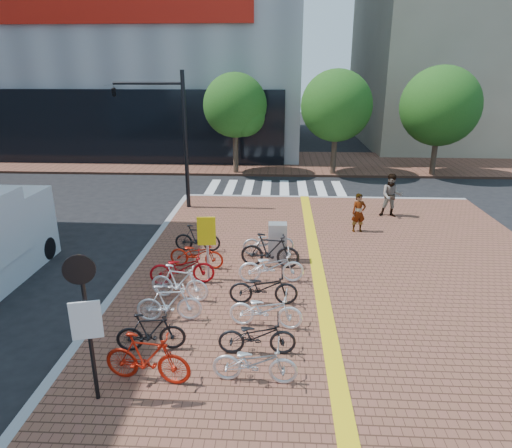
# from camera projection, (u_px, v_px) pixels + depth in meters

# --- Properties ---
(ground) EXTENTS (120.00, 120.00, 0.00)m
(ground) POSITION_uv_depth(u_px,v_px,m) (249.00, 324.00, 11.85)
(ground) COLOR black
(ground) RESTS_ON ground
(kerb_north) EXTENTS (14.00, 0.25, 0.15)m
(kerb_north) POSITION_uv_depth(u_px,v_px,m) (324.00, 198.00, 23.01)
(kerb_north) COLOR gray
(kerb_north) RESTS_ON ground
(far_sidewalk) EXTENTS (70.00, 8.00, 0.15)m
(far_sidewalk) POSITION_uv_depth(u_px,v_px,m) (269.00, 163.00, 31.66)
(far_sidewalk) COLOR brown
(far_sidewalk) RESTS_ON ground
(building_beige) EXTENTS (20.00, 18.00, 18.00)m
(building_beige) POSITION_uv_depth(u_px,v_px,m) (488.00, 34.00, 38.25)
(building_beige) COLOR gray
(building_beige) RESTS_ON ground
(crosswalk) EXTENTS (7.50, 4.00, 0.01)m
(crosswalk) POSITION_uv_depth(u_px,v_px,m) (275.00, 189.00, 25.05)
(crosswalk) COLOR silver
(crosswalk) RESTS_ON ground
(street_trees) EXTENTS (16.20, 4.60, 6.35)m
(street_trees) POSITION_uv_depth(u_px,v_px,m) (354.00, 108.00, 26.75)
(street_trees) COLOR #38281E
(street_trees) RESTS_ON far_sidewalk
(bike_0) EXTENTS (1.90, 0.77, 1.11)m
(bike_0) POSITION_uv_depth(u_px,v_px,m) (147.00, 358.00, 9.31)
(bike_0) COLOR red
(bike_0) RESTS_ON sidewalk
(bike_1) EXTENTS (1.62, 0.66, 0.95)m
(bike_1) POSITION_uv_depth(u_px,v_px,m) (151.00, 332.00, 10.37)
(bike_1) COLOR black
(bike_1) RESTS_ON sidewalk
(bike_2) EXTENTS (1.70, 0.63, 1.00)m
(bike_2) POSITION_uv_depth(u_px,v_px,m) (169.00, 303.00, 11.59)
(bike_2) COLOR white
(bike_2) RESTS_ON sidewalk
(bike_3) EXTENTS (1.77, 0.82, 1.03)m
(bike_3) POSITION_uv_depth(u_px,v_px,m) (179.00, 282.00, 12.68)
(bike_3) COLOR white
(bike_3) RESTS_ON sidewalk
(bike_4) EXTENTS (2.01, 0.96, 1.01)m
(bike_4) POSITION_uv_depth(u_px,v_px,m) (182.00, 268.00, 13.61)
(bike_4) COLOR #B10C12
(bike_4) RESTS_ON sidewalk
(bike_5) EXTENTS (1.86, 0.87, 0.94)m
(bike_5) POSITION_uv_depth(u_px,v_px,m) (196.00, 254.00, 14.75)
(bike_5) COLOR #B41E0C
(bike_5) RESTS_ON sidewalk
(bike_6) EXTENTS (1.62, 0.47, 0.97)m
(bike_6) POSITION_uv_depth(u_px,v_px,m) (198.00, 238.00, 16.05)
(bike_6) COLOR black
(bike_6) RESTS_ON sidewalk
(bike_7) EXTENTS (1.79, 0.70, 0.93)m
(bike_7) POSITION_uv_depth(u_px,v_px,m) (255.00, 362.00, 9.33)
(bike_7) COLOR silver
(bike_7) RESTS_ON sidewalk
(bike_8) EXTENTS (1.78, 0.68, 0.92)m
(bike_8) POSITION_uv_depth(u_px,v_px,m) (257.00, 335.00, 10.26)
(bike_8) COLOR black
(bike_8) RESTS_ON sidewalk
(bike_9) EXTENTS (1.90, 0.84, 0.97)m
(bike_9) POSITION_uv_depth(u_px,v_px,m) (266.00, 309.00, 11.32)
(bike_9) COLOR white
(bike_9) RESTS_ON sidewalk
(bike_10) EXTENTS (1.89, 0.70, 0.99)m
(bike_10) POSITION_uv_depth(u_px,v_px,m) (264.00, 287.00, 12.43)
(bike_10) COLOR black
(bike_10) RESTS_ON sidewalk
(bike_11) EXTENTS (2.03, 0.88, 1.04)m
(bike_11) POSITION_uv_depth(u_px,v_px,m) (271.00, 266.00, 13.69)
(bike_11) COLOR white
(bike_11) RESTS_ON sidewalk
(bike_12) EXTENTS (1.96, 0.75, 1.15)m
(bike_12) POSITION_uv_depth(u_px,v_px,m) (270.00, 251.00, 14.71)
(bike_12) COLOR black
(bike_12) RESTS_ON sidewalk
(bike_13) EXTENTS (1.85, 0.87, 0.94)m
(bike_13) POSITION_uv_depth(u_px,v_px,m) (268.00, 242.00, 15.75)
(bike_13) COLOR #B0B0B5
(bike_13) RESTS_ON sidewalk
(pedestrian_a) EXTENTS (0.62, 0.46, 1.54)m
(pedestrian_a) POSITION_uv_depth(u_px,v_px,m) (359.00, 213.00, 17.90)
(pedestrian_a) COLOR gray
(pedestrian_a) RESTS_ON sidewalk
(pedestrian_b) EXTENTS (1.02, 0.86, 1.89)m
(pedestrian_b) POSITION_uv_depth(u_px,v_px,m) (391.00, 195.00, 19.66)
(pedestrian_b) COLOR #525C68
(pedestrian_b) RESTS_ON sidewalk
(utility_box) EXTENTS (0.61, 0.45, 1.32)m
(utility_box) POSITION_uv_depth(u_px,v_px,m) (277.00, 242.00, 15.18)
(utility_box) COLOR silver
(utility_box) RESTS_ON sidewalk
(yellow_sign) EXTENTS (0.55, 0.15, 2.03)m
(yellow_sign) POSITION_uv_depth(u_px,v_px,m) (207.00, 237.00, 13.56)
(yellow_sign) COLOR #B7B7BC
(yellow_sign) RESTS_ON sidewalk
(notice_sign) EXTENTS (0.56, 0.21, 3.09)m
(notice_sign) POSITION_uv_depth(u_px,v_px,m) (85.00, 312.00, 8.32)
(notice_sign) COLOR black
(notice_sign) RESTS_ON sidewalk
(traffic_light_pole) EXTENTS (3.27, 1.26, 6.09)m
(traffic_light_pole) POSITION_uv_depth(u_px,v_px,m) (153.00, 115.00, 20.05)
(traffic_light_pole) COLOR black
(traffic_light_pole) RESTS_ON sidewalk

